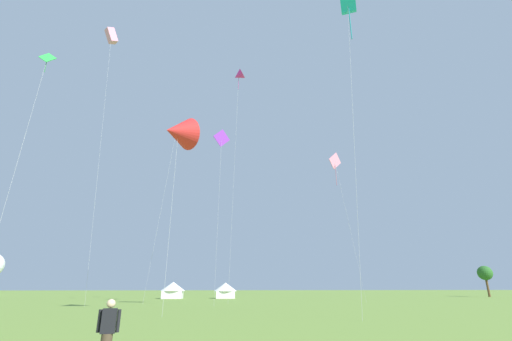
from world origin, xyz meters
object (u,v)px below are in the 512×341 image
Objects in this scene: festival_tent_left at (225,290)px; kite_purple_diamond at (222,140)px; kite_pink_box at (111,36)px; tree_distant_left at (485,273)px; kite_green_diamond at (45,67)px; kite_pink_diamond at (335,163)px; person_spectator at (107,336)px; kite_cyan_diamond at (176,134)px; festival_tent_right at (173,289)px; kite_red_delta at (178,132)px; kite_magenta_delta at (239,76)px.

kite_purple_diamond is at bearing -93.69° from festival_tent_left.
kite_pink_box is 6.07× the size of tree_distant_left.
kite_pink_diamond is at bearing 32.09° from kite_green_diamond.
kite_purple_diamond is 38.94m from person_spectator.
festival_tent_left is (8.32, 18.39, -22.01)m from kite_cyan_diamond.
festival_tent_right is (-7.86, 22.97, -19.38)m from kite_purple_diamond.
kite_cyan_diamond is at bearing 99.09° from kite_red_delta.
festival_tent_left is (-16.36, 16.79, -18.97)m from kite_pink_diamond.
kite_red_delta is 3.88× the size of festival_tent_right.
kite_red_delta is at bearing -83.79° from festival_tent_right.
kite_pink_box is at bearing -159.24° from tree_distant_left.
kite_cyan_diamond is 4.11× the size of tree_distant_left.
kite_red_delta is 25.33m from kite_magenta_delta.
kite_pink_box reaches higher than kite_pink_diamond.
kite_cyan_diamond is at bearing 146.24° from kite_purple_diamond.
kite_cyan_diamond reaches higher than person_spectator.
person_spectator is 56.37m from festival_tent_left.
kite_purple_diamond reaches higher than kite_red_delta.
festival_tent_right is 9.35m from festival_tent_left.
kite_cyan_diamond is at bearing -86.81° from festival_tent_right.
kite_pink_box is at bearing -151.23° from kite_cyan_diamond.
festival_tent_left is (17.44, 37.99, -19.28)m from kite_green_diamond.
kite_green_diamond is at bearing -88.85° from kite_pink_box.
kite_red_delta is 16.17m from kite_purple_diamond.
kite_red_delta is 21.15m from kite_cyan_diamond.
kite_cyan_diamond is at bearing -176.28° from kite_pink_diamond.
kite_pink_box is (-34.09, -6.77, 15.66)m from kite_pink_diamond.
festival_tent_left is (-0.78, 20.49, -31.33)m from kite_magenta_delta.
kite_pink_box is (-18.51, -3.07, 3.30)m from kite_magenta_delta.
kite_magenta_delta is (2.26, 2.48, 11.88)m from kite_purple_diamond.
kite_red_delta is 30.46m from kite_pink_diamond.
kite_red_delta is at bearing -145.18° from tree_distant_left.
tree_distant_left reaches higher than person_spectator.
festival_tent_right is (8.39, 23.56, -34.56)m from kite_pink_box.
festival_tent_left is at bearing 53.04° from kite_pink_box.
kite_pink_box is 21.59× the size of person_spectator.
tree_distant_left reaches higher than festival_tent_right.
kite_pink_diamond is 12.79× the size of person_spectator.
tree_distant_left is at bearing 30.23° from kite_green_diamond.
kite_green_diamond is 1.34× the size of kite_red_delta.
kite_purple_diamond reaches higher than tree_distant_left.
kite_green_diamond is at bearing 126.38° from person_spectator.
kite_cyan_diamond reaches higher than kite_green_diamond.
festival_tent_left is (17.73, 23.56, -34.63)m from kite_pink_box.
kite_pink_diamond is 30.15m from festival_tent_left.
festival_tent_right is at bearing 146.85° from kite_pink_diamond.
person_spectator is 0.42× the size of festival_tent_left.
kite_red_delta is 0.66× the size of kite_cyan_diamond.
kite_green_diamond is 1.02× the size of kite_pink_diamond.
kite_cyan_diamond is 14.62× the size of person_spectator.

